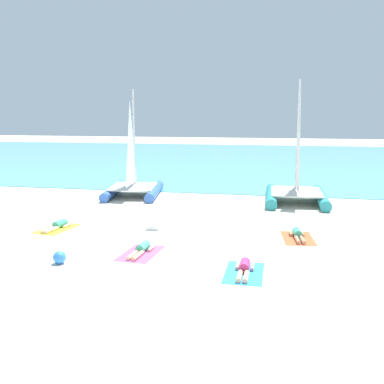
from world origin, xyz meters
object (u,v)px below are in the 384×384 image
(sunbather_rightmost, at_px, (298,234))
(beach_ball, at_px, (59,257))
(towel_center_left, at_px, (141,253))
(sunbather_center_left, at_px, (141,249))
(sailboat_teal, at_px, (296,185))
(cooler_box, at_px, (154,225))
(towel_center_right, at_px, (244,273))
(sailboat_blue, at_px, (133,181))
(towel_leftmost, at_px, (57,229))
(sunbather_leftmost, at_px, (58,225))
(towel_rightmost, at_px, (298,238))
(sunbather_center_right, at_px, (244,268))

(sunbather_rightmost, xyz_separation_m, beach_ball, (-7.26, -4.34, 0.07))
(towel_center_left, xyz_separation_m, sunbather_center_left, (0.00, 0.07, 0.13))
(sailboat_teal, relative_size, sunbather_center_left, 3.99)
(sailboat_teal, relative_size, cooler_box, 12.50)
(towel_center_right, height_order, cooler_box, cooler_box)
(sailboat_blue, distance_m, towel_leftmost, 7.46)
(beach_ball, bearing_deg, towel_center_left, 34.51)
(towel_leftmost, relative_size, sunbather_leftmost, 1.21)
(sunbather_leftmost, height_order, sunbather_rightmost, same)
(towel_leftmost, xyz_separation_m, sunbather_center_left, (4.25, -2.26, 0.13))
(sailboat_teal, bearing_deg, towel_center_left, -120.01)
(beach_ball, bearing_deg, sunbather_rightmost, 30.89)
(sunbather_rightmost, bearing_deg, sunbather_leftmost, 176.62)
(sunbather_center_left, xyz_separation_m, towel_rightmost, (5.14, 2.75, -0.13))
(sailboat_blue, distance_m, sunbather_leftmost, 7.38)
(towel_leftmost, xyz_separation_m, cooler_box, (3.82, 0.68, 0.17))
(sailboat_teal, relative_size, towel_center_right, 3.29)
(sailboat_teal, height_order, sailboat_blue, sailboat_teal)
(sailboat_blue, relative_size, sunbather_center_right, 3.74)
(sailboat_blue, xyz_separation_m, sunbather_center_right, (7.04, -10.79, -0.74))
(towel_leftmost, distance_m, cooler_box, 3.88)
(sunbather_rightmost, bearing_deg, towel_rightmost, -90.00)
(sunbather_center_right, xyz_separation_m, sunbather_rightmost, (1.65, 3.97, 0.00))
(towel_leftmost, bearing_deg, sunbather_center_left, -27.99)
(sailboat_teal, height_order, towel_leftmost, sailboat_teal)
(towel_leftmost, relative_size, towel_center_left, 1.00)
(sailboat_teal, height_order, cooler_box, sailboat_teal)
(sailboat_blue, relative_size, towel_center_left, 3.07)
(towel_rightmost, bearing_deg, beach_ball, -149.53)
(sunbather_center_right, distance_m, towel_rightmost, 4.24)
(towel_leftmost, distance_m, sunbather_rightmost, 9.40)
(towel_leftmost, height_order, sunbather_center_left, sunbather_center_left)
(sunbather_center_right, bearing_deg, sailboat_blue, 122.90)
(towel_leftmost, height_order, towel_rightmost, same)
(sailboat_teal, xyz_separation_m, towel_center_left, (-5.28, -9.60, -0.93))
(sailboat_blue, height_order, towel_rightmost, sailboat_blue)
(beach_ball, bearing_deg, sailboat_teal, 56.20)
(sailboat_blue, relative_size, towel_rightmost, 3.07)
(towel_center_left, distance_m, towel_center_right, 3.67)
(sunbather_leftmost, xyz_separation_m, towel_center_right, (7.72, -3.54, -0.13))
(sailboat_blue, bearing_deg, sunbather_center_right, -65.54)
(beach_ball, bearing_deg, towel_center_right, 3.14)
(sailboat_teal, bearing_deg, towel_center_right, -100.67)
(sunbather_leftmost, bearing_deg, sailboat_teal, 45.46)
(sailboat_teal, height_order, towel_center_left, sailboat_teal)
(towel_center_left, height_order, towel_rightmost, same)
(sunbather_center_right, bearing_deg, sunbather_center_left, 161.47)
(sailboat_teal, height_order, sunbather_center_right, sailboat_teal)
(sailboat_teal, xyz_separation_m, sunbather_center_right, (-1.80, -10.69, -0.80))
(cooler_box, bearing_deg, towel_center_right, -46.68)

